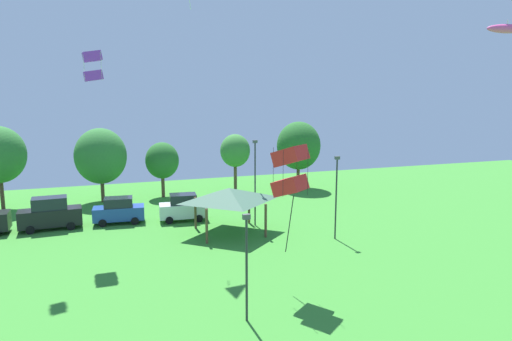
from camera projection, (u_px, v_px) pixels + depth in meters
The scene contains 14 objects.
kite_flying_0 at pixel (93, 66), 30.91m from camera, with size 1.35×1.27×2.09m.
kite_flying_5 at pixel (507, 29), 28.26m from camera, with size 2.59×1.32×0.82m.
kite_flying_6 at pixel (290, 171), 24.44m from camera, with size 2.18×2.21×6.02m.
parked_car_second_from_left at pixel (50, 214), 36.76m from camera, with size 4.85×2.15×2.65m.
parked_car_third_from_left at pixel (119, 210), 38.55m from camera, with size 4.30×2.21×2.21m.
parked_car_rightmost_in_row at pixel (183, 208), 39.33m from camera, with size 4.18×2.21×2.34m.
park_pavilion at pixel (229, 195), 35.56m from camera, with size 5.94×5.24×3.60m.
light_post_0 at pixel (247, 261), 21.53m from camera, with size 0.36×0.20×5.30m.
light_post_1 at pixel (336, 193), 33.91m from camera, with size 0.36×0.20×6.31m.
light_post_2 at pixel (255, 178), 37.43m from camera, with size 0.36×0.20×7.14m.
treeline_tree_2 at pixel (101, 156), 45.60m from camera, with size 5.08×5.08×7.50m.
treeline_tree_3 at pixel (162, 161), 47.98m from camera, with size 3.49×3.49×5.85m.
treeline_tree_4 at pixel (235, 151), 51.08m from camera, with size 3.35×3.35×6.42m.
treeline_tree_5 at pixel (299, 146), 52.30m from camera, with size 5.01×5.01×7.75m.
Camera 1 is at (-4.54, 2.69, 10.78)m, focal length 32.00 mm.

